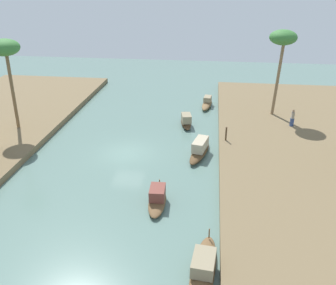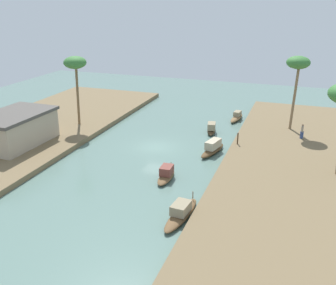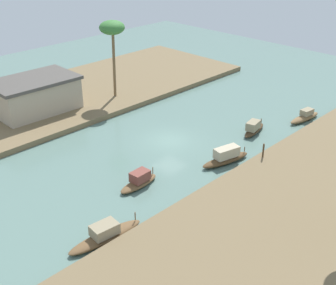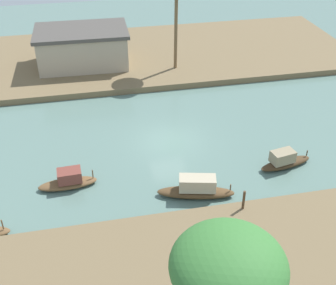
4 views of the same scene
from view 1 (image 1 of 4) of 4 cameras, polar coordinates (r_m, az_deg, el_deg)
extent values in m
plane|color=slate|center=(29.24, -6.62, -1.67)|extent=(70.92, 70.92, 0.00)
cube|color=brown|center=(29.56, 22.68, -2.72)|extent=(41.18, 14.78, 0.52)
ellipsoid|color=brown|center=(18.29, 5.68, -19.88)|extent=(5.15, 1.64, 0.46)
cube|color=gray|center=(17.85, 5.74, -18.65)|extent=(1.72, 1.22, 0.70)
cylinder|color=brown|center=(19.61, 6.64, -14.32)|extent=(0.07, 0.07, 0.60)
ellipsoid|color=#47331E|center=(34.45, 2.89, 3.19)|extent=(3.64, 1.54, 0.47)
cube|color=gray|center=(33.93, 2.97, 3.94)|extent=(1.58, 1.11, 0.75)
cylinder|color=#47331E|center=(35.75, 2.64, 4.70)|extent=(0.07, 0.07, 0.39)
ellipsoid|color=brown|center=(28.66, 5.11, -1.57)|extent=(4.56, 2.02, 0.53)
cube|color=tan|center=(28.43, 5.20, -0.31)|extent=(2.22, 1.34, 0.81)
cylinder|color=brown|center=(30.20, 6.14, 0.71)|extent=(0.07, 0.07, 0.41)
ellipsoid|color=brown|center=(22.71, -1.74, -9.49)|extent=(3.47, 1.22, 0.44)
cube|color=brown|center=(22.52, -1.71, -8.04)|extent=(1.42, 1.01, 0.71)
cylinder|color=brown|center=(23.71, -1.36, -6.53)|extent=(0.07, 0.07, 0.55)
ellipsoid|color=brown|center=(39.64, 6.28, 6.14)|extent=(4.13, 1.41, 0.54)
cube|color=gray|center=(39.71, 6.37, 7.00)|extent=(1.35, 0.90, 0.56)
cylinder|color=#33477A|center=(34.73, 19.29, 3.13)|extent=(0.37, 0.37, 0.76)
cube|color=gray|center=(34.49, 19.45, 4.18)|extent=(0.41, 0.23, 0.60)
sphere|color=#9E7556|center=(34.36, 19.54, 4.81)|extent=(0.21, 0.21, 0.21)
cylinder|color=#4C3823|center=(30.19, 9.32, 1.40)|extent=(0.14, 0.14, 1.18)
cylinder|color=#7F6647|center=(36.34, 17.20, 9.58)|extent=(0.29, 0.51, 7.00)
ellipsoid|color=#387533|center=(35.55, 18.05, 15.78)|extent=(2.53, 2.53, 1.39)
cylinder|color=brown|center=(34.28, -23.68, 7.42)|extent=(0.28, 0.46, 6.72)
ellipsoid|color=#387533|center=(33.44, -24.85, 13.71)|extent=(2.55, 2.55, 1.40)
camera|label=2|loc=(12.47, 150.55, -15.29)|focal=41.88mm
camera|label=3|loc=(18.57, 102.20, 9.76)|focal=48.11mm
camera|label=4|loc=(27.13, 54.19, 22.96)|focal=46.71mm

